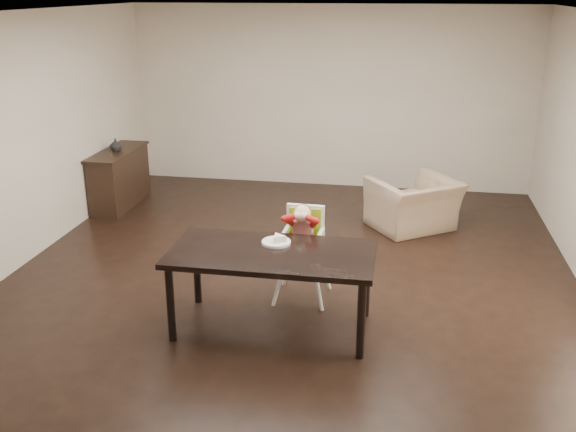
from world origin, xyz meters
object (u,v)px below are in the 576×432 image
object	(u,v)px
armchair	(414,196)
sideboard	(119,178)
dining_table	(272,260)
high_chair	(303,232)

from	to	relation	value
armchair	sideboard	xyz separation A→B (m)	(-4.06, 0.23, -0.04)
sideboard	dining_table	bearing A→B (deg)	-47.32
dining_table	high_chair	distance (m)	0.69
high_chair	sideboard	bearing A→B (deg)	143.76
dining_table	armchair	size ratio (longest dim) A/B	1.80
dining_table	sideboard	xyz separation A→B (m)	(-2.79, 3.03, -0.27)
dining_table	sideboard	distance (m)	4.13
dining_table	armchair	xyz separation A→B (m)	(1.27, 2.80, -0.23)
high_chair	armchair	xyz separation A→B (m)	(1.09, 2.13, -0.25)
dining_table	armchair	world-z (taller)	armchair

